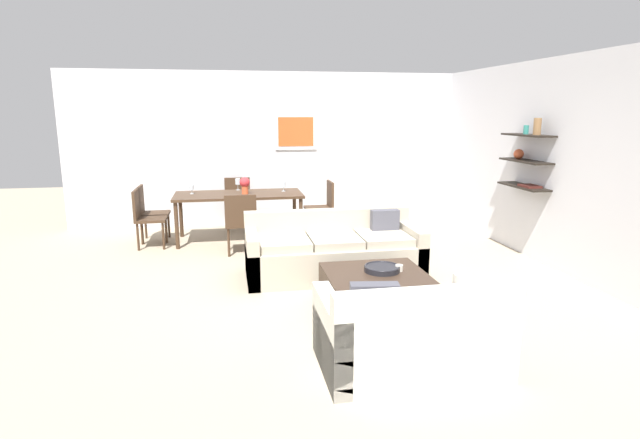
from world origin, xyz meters
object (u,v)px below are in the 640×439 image
(dining_table, at_px, (239,198))
(wine_glass_head, at_px, (238,182))
(loveseat_white, at_px, (409,333))
(decorative_bowl, at_px, (382,268))
(sofa_beige, at_px, (334,253))
(dining_chair_foot, at_px, (241,220))
(candle_jar, at_px, (399,268))
(dining_chair_head, at_px, (238,200))
(dining_chair_left_far, at_px, (149,210))
(wine_glass_right_far, at_px, (283,185))
(centerpiece_vase, at_px, (245,184))
(coffee_table, at_px, (376,291))
(wine_glass_left_far, at_px, (192,188))
(dining_chair_left_near, at_px, (145,215))
(dining_chair_right_far, at_px, (324,204))

(dining_table, bearing_deg, wine_glass_head, 90.00)
(loveseat_white, xyz_separation_m, decorative_bowl, (0.18, 1.31, 0.12))
(sofa_beige, height_order, dining_chair_foot, dining_chair_foot)
(loveseat_white, distance_m, candle_jar, 1.34)
(decorative_bowl, xyz_separation_m, dining_chair_head, (-1.39, 3.96, 0.09))
(candle_jar, bearing_deg, dining_chair_left_far, 131.70)
(dining_table, xyz_separation_m, dining_chair_left_far, (-1.40, 0.20, -0.18))
(wine_glass_right_far, xyz_separation_m, centerpiece_vase, (-0.62, -0.15, 0.04))
(dining_chair_head, height_order, wine_glass_right_far, wine_glass_right_far)
(loveseat_white, height_order, coffee_table, loveseat_white)
(dining_table, height_order, wine_glass_left_far, wine_glass_left_far)
(dining_chair_head, bearing_deg, wine_glass_head, -90.00)
(wine_glass_left_far, relative_size, centerpiece_vase, 0.53)
(dining_chair_head, bearing_deg, sofa_beige, -68.84)
(loveseat_white, distance_m, wine_glass_right_far, 4.59)
(dining_chair_head, bearing_deg, dining_table, -90.00)
(wine_glass_head, height_order, wine_glass_right_far, wine_glass_head)
(sofa_beige, xyz_separation_m, dining_table, (-1.11, 2.01, 0.39))
(candle_jar, bearing_deg, sofa_beige, 112.41)
(loveseat_white, height_order, dining_chair_left_far, dining_chair_left_far)
(wine_glass_head, bearing_deg, dining_chair_left_near, -157.56)
(wine_glass_right_far, bearing_deg, wine_glass_left_far, 180.00)
(sofa_beige, distance_m, candle_jar, 1.22)
(dining_chair_foot, xyz_separation_m, wine_glass_head, (-0.00, 1.23, 0.38))
(wine_glass_right_far, bearing_deg, dining_chair_left_far, 177.59)
(dining_chair_left_far, height_order, wine_glass_left_far, wine_glass_left_far)
(dining_chair_foot, height_order, wine_glass_head, wine_glass_head)
(dining_chair_foot, bearing_deg, sofa_beige, -46.48)
(coffee_table, bearing_deg, dining_chair_foot, 119.60)
(wine_glass_head, bearing_deg, dining_chair_left_far, -172.59)
(dining_chair_foot, relative_size, dining_chair_left_near, 1.00)
(dining_chair_right_far, bearing_deg, sofa_beige, -97.53)
(dining_chair_right_far, relative_size, dining_chair_left_near, 1.00)
(dining_chair_foot, bearing_deg, loveseat_white, -71.21)
(dining_table, height_order, centerpiece_vase, centerpiece_vase)
(loveseat_white, distance_m, dining_chair_right_far, 4.62)
(dining_chair_head, bearing_deg, coffee_table, -71.84)
(centerpiece_vase, bearing_deg, dining_chair_left_far, 170.85)
(sofa_beige, bearing_deg, candle_jar, -67.59)
(decorative_bowl, bearing_deg, centerpiece_vase, 112.83)
(dining_chair_left_far, bearing_deg, wine_glass_right_far, -2.41)
(wine_glass_head, xyz_separation_m, centerpiece_vase, (0.10, -0.42, 0.02))
(loveseat_white, bearing_deg, dining_chair_left_near, 121.77)
(dining_table, xyz_separation_m, dining_chair_left_near, (-1.40, -0.20, -0.18))
(dining_chair_head, height_order, wine_glass_left_far, wine_glass_left_far)
(sofa_beige, bearing_deg, wine_glass_left_far, 130.76)
(decorative_bowl, relative_size, wine_glass_head, 1.98)
(decorative_bowl, xyz_separation_m, centerpiece_vase, (-1.29, 3.07, 0.49))
(loveseat_white, distance_m, wine_glass_head, 4.98)
(dining_chair_left_far, height_order, centerpiece_vase, centerpiece_vase)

